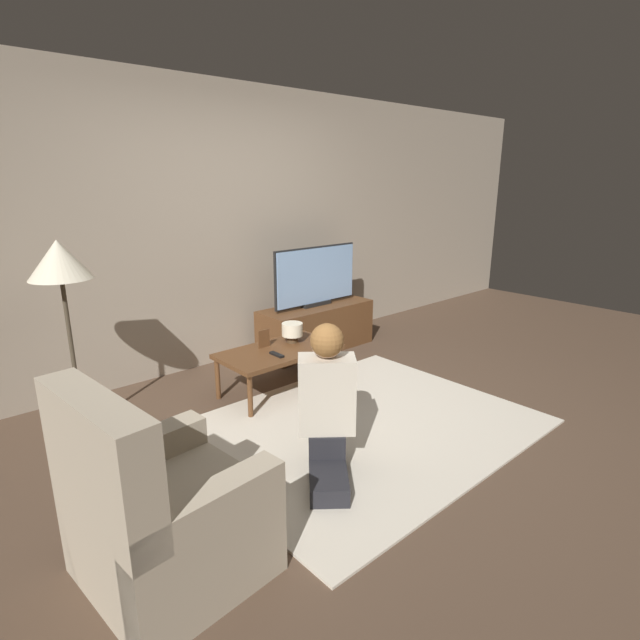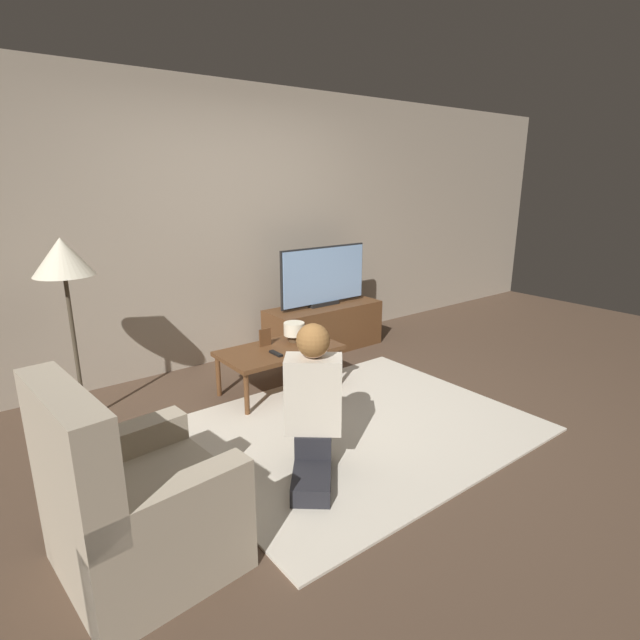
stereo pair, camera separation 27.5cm
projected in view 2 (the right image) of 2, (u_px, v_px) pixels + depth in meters
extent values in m
plane|color=brown|center=(357.00, 429.00, 3.62)|extent=(10.00, 10.00, 0.00)
cube|color=tan|center=(224.00, 227.00, 4.73)|extent=(10.00, 0.06, 2.60)
cube|color=beige|center=(357.00, 428.00, 3.61)|extent=(2.37, 1.89, 0.02)
cube|color=brown|center=(324.00, 327.00, 5.24)|extent=(1.25, 0.46, 0.47)
cube|color=black|center=(324.00, 304.00, 5.17)|extent=(0.35, 0.08, 0.04)
cube|color=black|center=(323.00, 275.00, 5.09)|extent=(1.04, 0.03, 0.59)
cube|color=#8CB2E0|center=(324.00, 275.00, 5.09)|extent=(1.01, 0.04, 0.56)
cube|color=brown|center=(280.00, 350.00, 4.16)|extent=(0.99, 0.55, 0.04)
cylinder|color=brown|center=(247.00, 395.00, 3.77)|extent=(0.04, 0.04, 0.35)
cylinder|color=brown|center=(339.00, 368.00, 4.30)|extent=(0.04, 0.04, 0.35)
cylinder|color=brown|center=(218.00, 376.00, 4.12)|extent=(0.04, 0.04, 0.35)
cylinder|color=brown|center=(307.00, 353.00, 4.66)|extent=(0.04, 0.04, 0.35)
cylinder|color=#4C4233|center=(85.00, 418.00, 3.74)|extent=(0.28, 0.28, 0.03)
cylinder|color=#4C4233|center=(73.00, 334.00, 3.56)|extent=(0.03, 0.03, 1.30)
cone|color=#EFE5C6|center=(62.00, 257.00, 3.40)|extent=(0.41, 0.41, 0.26)
cube|color=#B7A88E|center=(147.00, 523.00, 2.31)|extent=(0.77, 0.80, 0.43)
cube|color=#B7A88E|center=(69.00, 452.00, 2.00)|extent=(0.22, 0.75, 0.54)
cube|color=#B7A88E|center=(176.00, 544.00, 2.08)|extent=(0.72, 0.20, 0.57)
cube|color=#B7A88E|center=(120.00, 482.00, 2.50)|extent=(0.72, 0.20, 0.57)
cube|color=#232328|center=(312.00, 475.00, 2.93)|extent=(0.48, 0.51, 0.11)
cube|color=#232328|center=(314.00, 439.00, 3.08)|extent=(0.32, 0.33, 0.14)
cube|color=beige|center=(313.00, 394.00, 3.00)|extent=(0.39, 0.37, 0.47)
sphere|color=#DBAD8E|center=(313.00, 342.00, 2.91)|extent=(0.20, 0.20, 0.20)
sphere|color=#9E6B38|center=(313.00, 340.00, 2.88)|extent=(0.20, 0.20, 0.20)
cube|color=black|center=(316.00, 368.00, 3.35)|extent=(0.12, 0.12, 0.04)
cylinder|color=beige|center=(331.00, 375.00, 3.23)|extent=(0.25, 0.28, 0.07)
cylinder|color=beige|center=(300.00, 374.00, 3.24)|extent=(0.25, 0.28, 0.07)
cube|color=brown|center=(265.00, 337.00, 4.19)|extent=(0.11, 0.01, 0.15)
cylinder|color=#4C3823|center=(294.00, 338.00, 4.32)|extent=(0.10, 0.10, 0.06)
cylinder|color=#EFE5C6|center=(294.00, 329.00, 4.30)|extent=(0.18, 0.18, 0.11)
cube|color=black|center=(276.00, 353.00, 4.01)|extent=(0.04, 0.15, 0.02)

